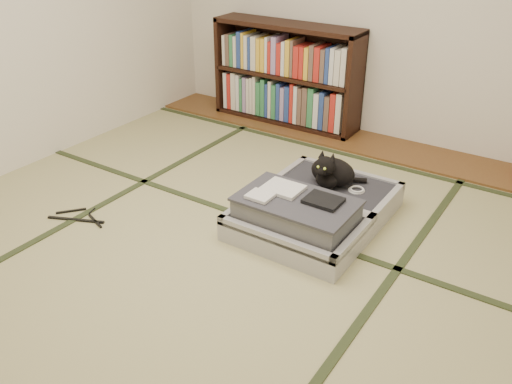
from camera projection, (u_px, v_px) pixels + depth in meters
The scene contains 8 objects.
floor at pixel (218, 248), 3.32m from camera, with size 4.50×4.50×0.00m, color tan.
wood_strip at pixel (354, 140), 4.78m from camera, with size 4.00×0.50×0.02m, color brown.
tatami_borders at pixel (262, 213), 3.68m from camera, with size 4.00×4.50×0.01m.
bookcase at pixel (286, 76), 4.99m from camera, with size 1.41×0.32×0.92m.
suitcase at pixel (312, 210), 3.51m from camera, with size 0.81×1.08×0.32m.
cat at pixel (331, 172), 3.66m from camera, with size 0.36×0.36×0.29m.
cable_coil at pixel (357, 190), 3.64m from camera, with size 0.11×0.11×0.03m.
hanger at pixel (80, 218), 3.63m from camera, with size 0.40×0.26×0.01m.
Camera 1 is at (1.72, -2.17, 1.88)m, focal length 38.00 mm.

